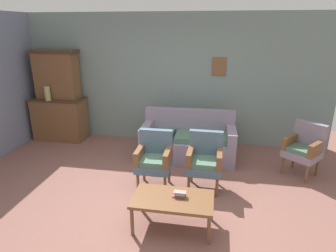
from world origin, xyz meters
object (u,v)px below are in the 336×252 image
object	(u,v)px
armchair_near_couch_end	(154,157)
coffee_table	(173,201)
floral_couch	(188,142)
wingback_chair_by_fireplace	(304,147)
armchair_by_doorway	(205,159)
vase_on_cabinet	(47,93)
side_cabinet	(60,119)
book_stack_on_table	(180,194)

from	to	relation	value
armchair_near_couch_end	coffee_table	size ratio (longest dim) A/B	0.90
floral_couch	armchair_near_couch_end	bearing A→B (deg)	-109.57
wingback_chair_by_fireplace	armchair_by_doorway	bearing A→B (deg)	-155.14
vase_on_cabinet	floral_couch	size ratio (longest dim) A/B	0.17
armchair_near_couch_end	armchair_by_doorway	world-z (taller)	same
floral_couch	armchair_near_couch_end	distance (m)	1.22
side_cabinet	book_stack_on_table	distance (m)	3.98
wingback_chair_by_fireplace	coffee_table	xyz separation A→B (m)	(-1.95, -1.77, -0.12)
floral_couch	coffee_table	bearing A→B (deg)	-88.91
armchair_by_doorway	book_stack_on_table	size ratio (longest dim) A/B	5.33
side_cabinet	armchair_near_couch_end	distance (m)	3.02
armchair_near_couch_end	book_stack_on_table	bearing A→B (deg)	-59.83
side_cabinet	wingback_chair_by_fireplace	bearing A→B (deg)	-9.55
floral_couch	wingback_chair_by_fireplace	bearing A→B (deg)	-8.83
armchair_near_couch_end	book_stack_on_table	size ratio (longest dim) A/B	5.33
armchair_near_couch_end	floral_couch	bearing A→B (deg)	70.43
vase_on_cabinet	book_stack_on_table	size ratio (longest dim) A/B	1.77
armchair_near_couch_end	wingback_chair_by_fireplace	size ratio (longest dim) A/B	1.00
armchair_near_couch_end	wingback_chair_by_fireplace	distance (m)	2.54
floral_couch	armchair_by_doorway	size ratio (longest dim) A/B	1.96
book_stack_on_table	coffee_table	bearing A→B (deg)	-150.85
vase_on_cabinet	armchair_by_doorway	distance (m)	3.73
floral_couch	wingback_chair_by_fireplace	distance (m)	2.02
side_cabinet	coffee_table	distance (m)	3.95
armchair_by_doorway	book_stack_on_table	bearing A→B (deg)	-104.35
vase_on_cabinet	side_cabinet	bearing A→B (deg)	57.96
side_cabinet	coffee_table	size ratio (longest dim) A/B	1.16
armchair_near_couch_end	armchair_by_doorway	size ratio (longest dim) A/B	1.00
coffee_table	book_stack_on_table	size ratio (longest dim) A/B	5.92
floral_couch	vase_on_cabinet	bearing A→B (deg)	173.61
side_cabinet	vase_on_cabinet	world-z (taller)	vase_on_cabinet
floral_couch	coffee_table	distance (m)	2.09
side_cabinet	coffee_table	world-z (taller)	side_cabinet
side_cabinet	armchair_near_couch_end	world-z (taller)	side_cabinet
coffee_table	book_stack_on_table	bearing A→B (deg)	29.15
armchair_near_couch_end	side_cabinet	bearing A→B (deg)	146.71
book_stack_on_table	floral_couch	bearing A→B (deg)	93.33
armchair_by_doorway	coffee_table	distance (m)	1.08
floral_couch	wingback_chair_by_fireplace	world-z (taller)	same
side_cabinet	armchair_by_doorway	world-z (taller)	side_cabinet
wingback_chair_by_fireplace	book_stack_on_table	size ratio (longest dim) A/B	5.33
armchair_by_doorway	book_stack_on_table	distance (m)	1.01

